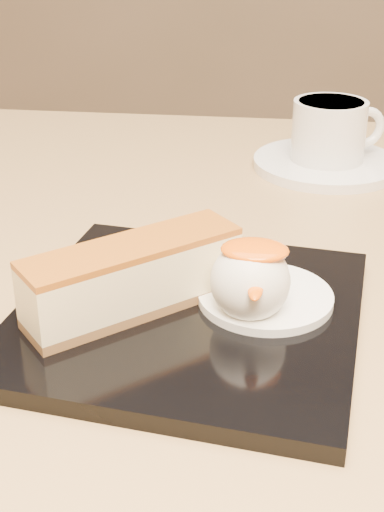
# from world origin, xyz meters

# --- Properties ---
(table) EXTENTS (0.80, 0.80, 0.72)m
(table) POSITION_xyz_m (0.00, 0.00, 0.56)
(table) COLOR black
(table) RESTS_ON ground
(dessert_plate) EXTENTS (0.25, 0.25, 0.01)m
(dessert_plate) POSITION_xyz_m (-0.02, -0.09, 0.73)
(dessert_plate) COLOR black
(dessert_plate) RESTS_ON table
(cheesecake) EXTENTS (0.14, 0.12, 0.05)m
(cheesecake) POSITION_xyz_m (-0.06, -0.10, 0.76)
(cheesecake) COLOR brown
(cheesecake) RESTS_ON dessert_plate
(cream_smear) EXTENTS (0.09, 0.09, 0.01)m
(cream_smear) POSITION_xyz_m (0.03, -0.08, 0.73)
(cream_smear) COLOR white
(cream_smear) RESTS_ON dessert_plate
(ice_cream_scoop) EXTENTS (0.05, 0.05, 0.05)m
(ice_cream_scoop) POSITION_xyz_m (0.02, -0.10, 0.76)
(ice_cream_scoop) COLOR white
(ice_cream_scoop) RESTS_ON cream_smear
(mango_sauce) EXTENTS (0.04, 0.03, 0.01)m
(mango_sauce) POSITION_xyz_m (0.02, -0.10, 0.78)
(mango_sauce) COLOR #FF6008
(mango_sauce) RESTS_ON ice_cream_scoop
(mint_sprig) EXTENTS (0.04, 0.03, 0.00)m
(mint_sprig) POSITION_xyz_m (-0.00, -0.05, 0.74)
(mint_sprig) COLOR #2C863C
(mint_sprig) RESTS_ON cream_smear
(saucer) EXTENTS (0.15, 0.15, 0.01)m
(saucer) POSITION_xyz_m (0.08, 0.22, 0.72)
(saucer) COLOR white
(saucer) RESTS_ON table
(coffee_cup) EXTENTS (0.10, 0.07, 0.06)m
(coffee_cup) POSITION_xyz_m (0.08, 0.22, 0.76)
(coffee_cup) COLOR white
(coffee_cup) RESTS_ON saucer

